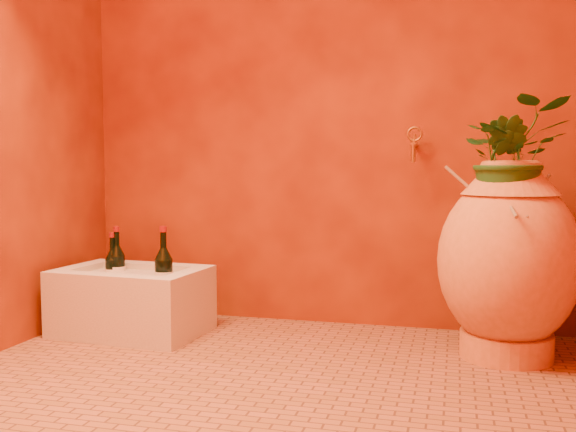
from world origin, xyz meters
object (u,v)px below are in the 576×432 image
(stone_basin, at_px, (132,302))
(amphora, at_px, (508,260))
(wine_bottle_a, at_px, (113,272))
(wine_bottle_b, at_px, (164,275))
(wall_tap, at_px, (414,143))
(wine_bottle_c, at_px, (117,269))

(stone_basin, bearing_deg, amphora, 1.36)
(amphora, relative_size, wine_bottle_a, 2.74)
(amphora, relative_size, stone_basin, 1.16)
(amphora, distance_m, wine_bottle_b, 1.51)
(stone_basin, bearing_deg, wall_tap, 15.75)
(stone_basin, relative_size, wine_bottle_b, 2.01)
(wall_tap, bearing_deg, wine_bottle_a, -168.38)
(amphora, distance_m, wine_bottle_c, 1.83)
(amphora, distance_m, stone_basin, 1.72)
(amphora, xyz_separation_m, wine_bottle_a, (-1.84, 0.03, -0.13))
(wine_bottle_a, bearing_deg, stone_basin, -26.49)
(stone_basin, bearing_deg, wine_bottle_b, -14.72)
(wine_bottle_a, distance_m, wine_bottle_b, 0.35)
(stone_basin, distance_m, wine_bottle_b, 0.25)
(stone_basin, relative_size, wine_bottle_a, 2.35)
(wine_bottle_a, height_order, wine_bottle_c, wine_bottle_c)
(wall_tap, bearing_deg, stone_basin, -164.25)
(stone_basin, height_order, wine_bottle_a, wine_bottle_a)
(wine_bottle_c, xyz_separation_m, wall_tap, (1.41, 0.28, 0.62))
(wine_bottle_b, bearing_deg, amphora, 3.45)
(wine_bottle_c, height_order, wall_tap, wall_tap)
(amphora, xyz_separation_m, wine_bottle_b, (-1.51, -0.09, -0.11))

